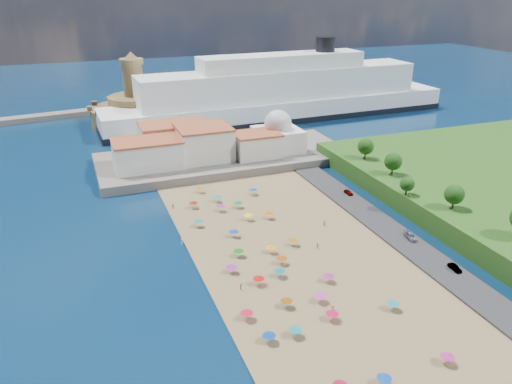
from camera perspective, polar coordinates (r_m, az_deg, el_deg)
name	(u,v)px	position (r m, az deg, el deg)	size (l,w,h in m)	color
ground	(278,265)	(116.98, 2.54, -8.37)	(700.00, 700.00, 0.00)	#071938
terrace	(225,158)	(181.94, -3.60, 3.89)	(90.00, 36.00, 3.00)	#59544C
jetty	(148,139)	(210.14, -12.26, 5.95)	(18.00, 70.00, 2.40)	#59544C
waterfront_buildings	(188,145)	(177.37, -7.76, 5.39)	(57.00, 29.00, 11.00)	silver
domed_building	(278,134)	(184.46, 2.50, 6.62)	(16.00, 16.00, 15.00)	silver
fortress	(136,110)	(237.50, -13.57, 9.15)	(40.00, 40.00, 32.40)	olive
cruise_ship	(281,96)	(239.71, 2.93, 10.92)	(169.43, 30.09, 36.91)	black
beach_parasols	(299,292)	(104.42, 4.93, -11.30)	(30.70, 115.26, 2.20)	gray
beachgoers	(275,255)	(118.64, 2.21, -7.26)	(38.85, 95.35, 1.89)	tan
parked_cars	(418,242)	(130.34, 18.06, -5.41)	(2.70, 69.74, 1.39)	gray
hillside_trees	(492,213)	(130.36, 25.36, -2.19)	(14.56, 109.64, 8.26)	#382314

